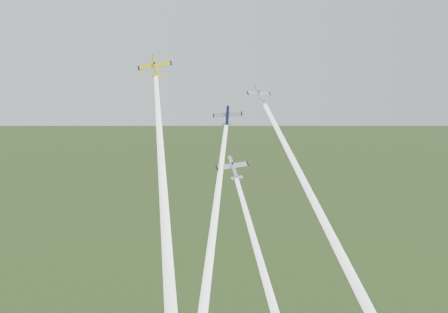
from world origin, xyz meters
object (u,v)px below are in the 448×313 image
Objects in this scene: plane_navy at (227,116)px; plane_silver_low at (233,167)px; plane_yellow at (155,67)px; plane_silver_right at (260,94)px.

plane_navy reaches higher than plane_silver_low.
plane_yellow reaches higher than plane_silver_right.
plane_navy is (17.09, -4.18, -11.97)m from plane_yellow.
plane_silver_right is (24.71, -6.42, -6.73)m from plane_yellow.
plane_navy is 15.17m from plane_silver_low.
plane_yellow is at bearing -169.67° from plane_navy.
plane_silver_low is at bearing -74.23° from plane_navy.
plane_silver_right is 0.87× the size of plane_silver_low.
plane_silver_right is 20.34m from plane_silver_low.
plane_yellow is 21.28m from plane_navy.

